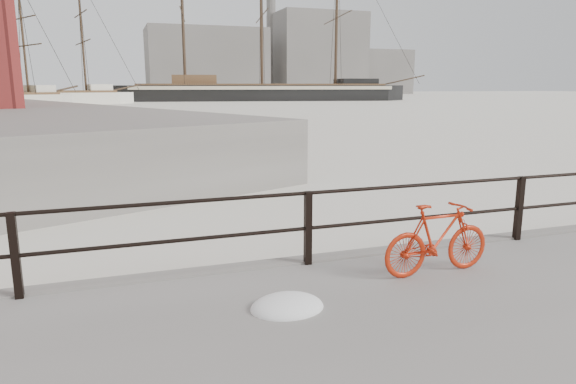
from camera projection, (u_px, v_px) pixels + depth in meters
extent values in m
plane|color=white|center=(507.00, 258.00, 8.24)|extent=(400.00, 400.00, 0.00)
imported|color=#B8240C|center=(438.00, 239.00, 6.49)|extent=(1.54, 0.29, 0.92)
ellipsoid|color=white|center=(287.00, 296.00, 5.52)|extent=(0.81, 0.64, 0.29)
cube|color=gray|center=(206.00, 62.00, 142.45)|extent=(32.00, 18.00, 18.00)
cube|color=gray|center=(317.00, 55.00, 157.54)|extent=(26.00, 20.00, 24.00)
cube|color=gray|center=(375.00, 72.00, 170.46)|extent=(20.00, 16.00, 14.00)
cylinder|color=gray|center=(271.00, 21.00, 156.02)|extent=(2.80, 2.80, 44.00)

